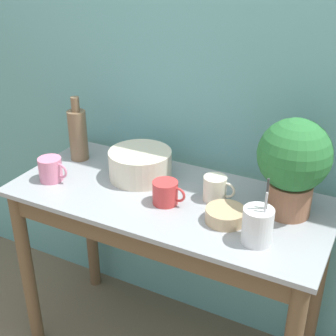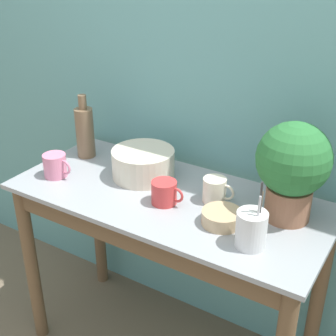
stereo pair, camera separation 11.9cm
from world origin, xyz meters
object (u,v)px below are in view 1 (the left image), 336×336
(bowl_wash_large, at_px, (140,164))
(potted_plant, at_px, (294,162))
(bottle_tall, at_px, (78,134))
(utensil_cup, at_px, (258,225))
(bowl_small_tan, at_px, (225,215))
(mug_cream, at_px, (215,188))
(mug_pink, at_px, (51,169))
(mug_red, at_px, (166,193))

(bowl_wash_large, bearing_deg, potted_plant, 0.54)
(bottle_tall, height_order, utensil_cup, bottle_tall)
(bowl_wash_large, xyz_separation_m, bowl_small_tan, (0.44, -0.15, -0.03))
(bowl_wash_large, relative_size, utensil_cup, 1.10)
(mug_cream, distance_m, utensil_cup, 0.30)
(mug_cream, bearing_deg, bottle_tall, 175.13)
(utensil_cup, bearing_deg, mug_pink, 178.20)
(mug_red, relative_size, utensil_cup, 0.56)
(bowl_wash_large, distance_m, mug_red, 0.24)
(mug_pink, bearing_deg, mug_cream, 13.99)
(potted_plant, relative_size, mug_cream, 2.87)
(bottle_tall, relative_size, mug_cream, 2.29)
(bottle_tall, xyz_separation_m, mug_pink, (0.02, -0.22, -0.07))
(mug_red, bearing_deg, bottle_tall, 162.26)
(bowl_wash_large, relative_size, mug_pink, 1.95)
(bottle_tall, bearing_deg, potted_plant, -1.40)
(bottle_tall, bearing_deg, mug_red, -17.74)
(potted_plant, height_order, bowl_wash_large, potted_plant)
(bowl_small_tan, bearing_deg, mug_pink, -176.94)
(mug_cream, xyz_separation_m, utensil_cup, (0.23, -0.19, 0.02))
(utensil_cup, bearing_deg, bowl_small_tan, 153.47)
(bowl_wash_large, height_order, bowl_small_tan, bowl_wash_large)
(potted_plant, bearing_deg, mug_pink, -167.91)
(bowl_small_tan, relative_size, utensil_cup, 0.61)
(potted_plant, height_order, mug_cream, potted_plant)
(potted_plant, xyz_separation_m, mug_pink, (-0.94, -0.20, -0.16))
(utensil_cup, bearing_deg, mug_red, 167.97)
(bowl_wash_large, distance_m, bowl_small_tan, 0.47)
(potted_plant, xyz_separation_m, bottle_tall, (-0.96, 0.02, -0.09))
(mug_cream, bearing_deg, bowl_small_tan, -54.10)
(potted_plant, bearing_deg, utensil_cup, -100.90)
(mug_pink, height_order, mug_cream, mug_pink)
(mug_pink, height_order, utensil_cup, utensil_cup)
(mug_pink, distance_m, bowl_small_tan, 0.76)
(mug_pink, relative_size, mug_cream, 1.06)
(bowl_wash_large, bearing_deg, bottle_tall, 175.02)
(bowl_wash_large, bearing_deg, mug_pink, -148.17)
(potted_plant, distance_m, mug_cream, 0.32)
(potted_plant, xyz_separation_m, utensil_cup, (-0.04, -0.23, -0.14))
(potted_plant, distance_m, mug_red, 0.48)
(bowl_small_tan, bearing_deg, bottle_tall, 166.73)
(mug_pink, distance_m, utensil_cup, 0.89)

